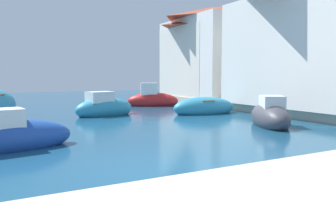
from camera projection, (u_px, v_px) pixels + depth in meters
ground at (157, 170)px, 7.89m from camera, size 80.00×80.00×0.00m
quay_promenade at (301, 144)px, 9.56m from camera, size 44.00×32.00×0.50m
moored_boat_1 at (204, 108)px, 19.37m from camera, size 3.89×1.70×1.25m
moored_boat_3 at (9, 137)px, 10.05m from camera, size 3.78×1.80×1.47m
moored_boat_5 at (104, 108)px, 18.55m from camera, size 3.62×2.08×1.59m
moored_boat_6 at (152, 100)px, 24.36m from camera, size 3.88×2.59×1.92m
moored_boat_8 at (270, 116)px, 14.83m from camera, size 3.02×3.81×1.61m
waterfront_building_main at (316, 40)px, 19.09m from camera, size 7.10×8.98×7.19m
waterfront_building_annex at (214, 51)px, 27.71m from camera, size 6.17×8.41×7.17m
waterfront_building_far at (208, 55)px, 28.43m from camera, size 6.22×6.74×6.60m
quayside_tree at (269, 53)px, 20.24m from camera, size 2.25×2.25×4.18m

